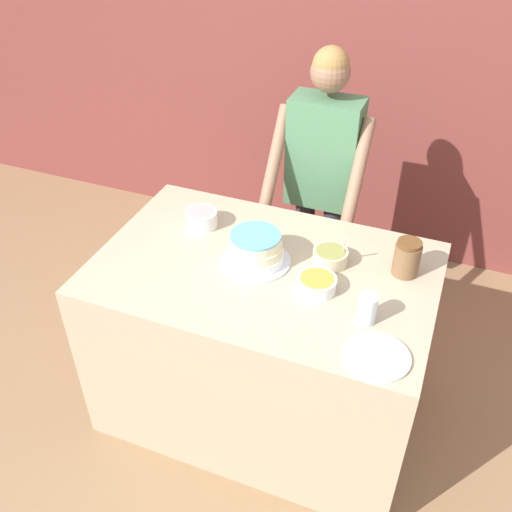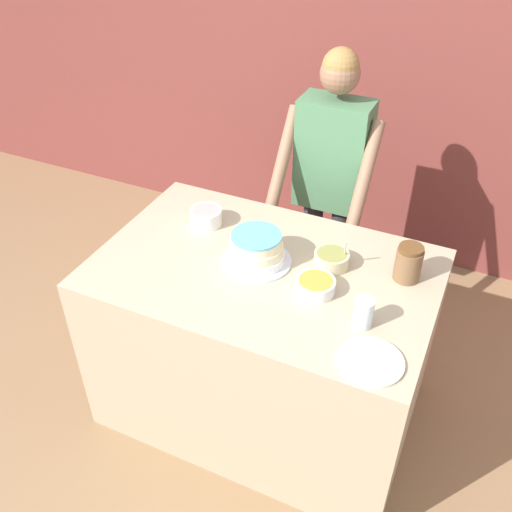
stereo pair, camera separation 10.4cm
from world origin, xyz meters
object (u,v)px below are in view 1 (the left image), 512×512
frosting_bowl_pink (201,218)px  stoneware_jar (407,258)px  cake (255,250)px  ceramic_plate (377,357)px  frosting_bowl_orange (317,283)px  drinking_glass (367,309)px  frosting_bowl_olive (330,256)px  person_baker (322,168)px

frosting_bowl_pink → stoneware_jar: size_ratio=0.93×
cake → ceramic_plate: 0.70m
frosting_bowl_orange → drinking_glass: 0.25m
cake → frosting_bowl_olive: frosting_bowl_olive is taller
frosting_bowl_pink → frosting_bowl_olive: bearing=-5.2°
drinking_glass → stoneware_jar: stoneware_jar is taller
cake → frosting_bowl_orange: size_ratio=1.89×
cake → frosting_bowl_olive: size_ratio=1.97×
frosting_bowl_orange → ceramic_plate: (0.31, -0.28, -0.03)m
frosting_bowl_olive → drinking_glass: frosting_bowl_olive is taller
frosting_bowl_pink → frosting_bowl_orange: 0.68m
ceramic_plate → frosting_bowl_orange: bearing=137.7°
drinking_glass → ceramic_plate: drinking_glass is taller
person_baker → frosting_bowl_orange: 0.89m
cake → drinking_glass: size_ratio=2.51×
person_baker → frosting_bowl_pink: (-0.40, -0.61, -0.03)m
ceramic_plate → stoneware_jar: (0.01, 0.52, 0.07)m
person_baker → frosting_bowl_pink: person_baker is taller
frosting_bowl_orange → stoneware_jar: 0.40m
person_baker → frosting_bowl_olive: person_baker is taller
ceramic_plate → person_baker: bearing=115.3°
drinking_glass → ceramic_plate: size_ratio=0.51×
drinking_glass → frosting_bowl_pink: bearing=157.6°
frosting_bowl_olive → ceramic_plate: 0.56m
person_baker → frosting_bowl_orange: (0.23, -0.86, -0.04)m
frosting_bowl_orange → drinking_glass: bearing=-25.5°
frosting_bowl_olive → stoneware_jar: bearing=8.9°
frosting_bowl_pink → ceramic_plate: (0.94, -0.53, -0.04)m
cake → stoneware_jar: 0.63m
ceramic_plate → stoneware_jar: stoneware_jar is taller
frosting_bowl_pink → drinking_glass: 0.93m
frosting_bowl_pink → frosting_bowl_orange: frosting_bowl_pink is taller
ceramic_plate → cake: bearing=149.3°
cake → frosting_bowl_olive: bearing=20.3°
person_baker → frosting_bowl_olive: size_ratio=10.34×
cake → frosting_bowl_orange: cake is taller
cake → frosting_bowl_pink: size_ratio=2.04×
cake → ceramic_plate: bearing=-30.7°
ceramic_plate → stoneware_jar: bearing=89.4°
drinking_glass → ceramic_plate: 0.20m
frosting_bowl_olive → ceramic_plate: size_ratio=0.65×
frosting_bowl_olive → frosting_bowl_orange: 0.19m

